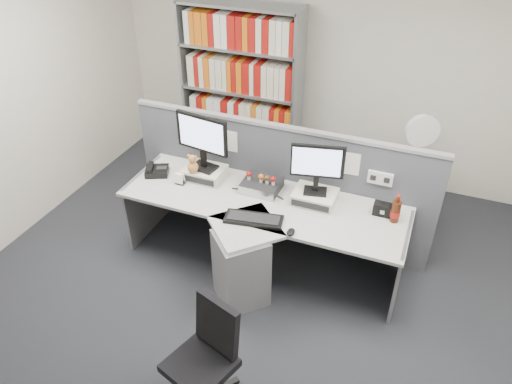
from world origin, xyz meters
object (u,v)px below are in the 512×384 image
at_px(speaker, 383,209).
at_px(shelving_unit, 242,93).
at_px(filing_cabinet, 409,194).
at_px(office_chair, 207,355).
at_px(desk_calendar, 180,179).
at_px(keyboard, 254,219).
at_px(monitor_right, 317,165).
at_px(desktop_pc, 262,185).
at_px(mouse, 291,232).
at_px(desk, 254,238).
at_px(desk_phone, 156,171).
at_px(desk_fan, 422,134).
at_px(monitor_left, 202,138).
at_px(cola_bottle, 396,211).

height_order(speaker, shelving_unit, shelving_unit).
xyz_separation_m(filing_cabinet, office_chair, (-1.03, -2.69, 0.11)).
bearing_deg(speaker, desk_calendar, -173.26).
bearing_deg(keyboard, monitor_right, 49.13).
relative_size(desktop_pc, mouse, 3.35).
bearing_deg(keyboard, desk, 112.20).
bearing_deg(mouse, desktop_pc, 131.47).
bearing_deg(mouse, desk, 160.74).
relative_size(desk_phone, filing_cabinet, 0.40).
bearing_deg(office_chair, desk_fan, 69.04).
relative_size(monitor_right, desk_phone, 1.69).
xyz_separation_m(monitor_left, office_chair, (0.84, -1.67, -0.69)).
height_order(desk, keyboard, keyboard).
bearing_deg(desk_fan, desk_calendar, -149.25).
distance_m(monitor_right, cola_bottle, 0.76).
distance_m(monitor_left, desktop_pc, 0.70).
bearing_deg(desk_calendar, desktop_pc, 14.55).
relative_size(desk_calendar, desk_fan, 0.20).
bearing_deg(cola_bottle, monitor_right, 177.89).
bearing_deg(mouse, filing_cabinet, 61.97).
relative_size(desktop_pc, office_chair, 0.40).
height_order(desk, office_chair, office_chair).
distance_m(keyboard, shelving_unit, 2.16).
xyz_separation_m(desk_phone, shelving_unit, (0.23, 1.59, 0.22)).
height_order(desk_calendar, desk_fan, desk_fan).
bearing_deg(speaker, keyboard, -153.86).
xyz_separation_m(desk_phone, speaker, (2.16, 0.15, 0.02)).
distance_m(desk_phone, desk_fan, 2.61).
height_order(desk_phone, filing_cabinet, desk_phone).
bearing_deg(desk_fan, monitor_right, -127.01).
xyz_separation_m(shelving_unit, office_chair, (1.07, -3.14, -0.52)).
xyz_separation_m(monitor_left, cola_bottle, (1.81, -0.03, -0.33)).
relative_size(desk_phone, speaker, 1.67).
xyz_separation_m(speaker, cola_bottle, (0.11, -0.06, 0.04)).
bearing_deg(desktop_pc, keyboard, -76.77).
bearing_deg(desk_phone, desktop_pc, 6.81).
bearing_deg(desk, desktop_pc, 101.27).
bearing_deg(desk_calendar, desk, -13.01).
distance_m(monitor_right, desk_fan, 1.27).
xyz_separation_m(cola_bottle, office_chair, (-0.97, -1.64, -0.36)).
relative_size(monitor_right, shelving_unit, 0.24).
bearing_deg(monitor_right, keyboard, -130.87).
height_order(monitor_left, shelving_unit, shelving_unit).
height_order(keyboard, desk_calendar, desk_calendar).
relative_size(keyboard, desk_phone, 1.87).
distance_m(desk, monitor_left, 1.03).
relative_size(desk, monitor_right, 5.53).
bearing_deg(desk, mouse, -19.26).
distance_m(speaker, desk_fan, 1.04).
height_order(speaker, office_chair, office_chair).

